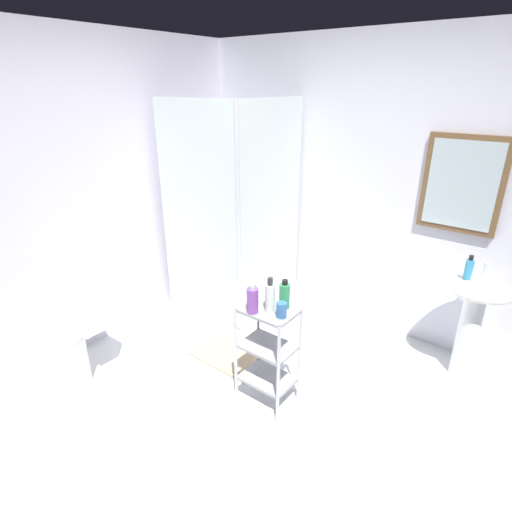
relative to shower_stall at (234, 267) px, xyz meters
The scene contains 14 objects.
ground_plane 1.76m from the shower_stall, 46.10° to the right, with size 4.20×4.20×0.02m, color silver.
wall_back 1.56m from the shower_stall, 27.73° to the left, with size 4.20×0.14×2.50m.
wall_left 1.60m from the shower_stall, 118.71° to the right, with size 0.10×4.20×2.50m, color white.
shower_stall is the anchor object (origin of this frame).
pedestal_sink 2.06m from the shower_stall, ahead, with size 0.46×0.37×0.81m.
sink_faucet 2.12m from the shower_stall, 11.51° to the left, with size 0.03×0.03×0.10m, color silver.
toilet 1.62m from the shower_stall, 100.78° to the right, with size 0.37×0.49×0.76m.
storage_cart 1.31m from the shower_stall, 39.92° to the right, with size 0.38×0.28×0.74m.
hand_soap_bottle 2.02m from the shower_stall, ahead, with size 0.06×0.06×0.18m.
conditioner_bottle_purple 1.37m from the shower_stall, 44.62° to the right, with size 0.08×0.08×0.20m.
lotion_bottle_white 1.38m from the shower_stall, 39.77° to the right, with size 0.06×0.06×0.24m.
body_wash_bottle_green 1.36m from the shower_stall, 35.13° to the right, with size 0.07×0.07×0.20m.
rinse_cup 1.45m from the shower_stall, 37.64° to the right, with size 0.07×0.07×0.10m, color #3870B2.
bath_mat 0.90m from the shower_stall, 53.72° to the right, with size 0.60×0.40×0.02m, color tan.
Camera 1 is at (1.16, -1.51, 2.10)m, focal length 28.66 mm.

